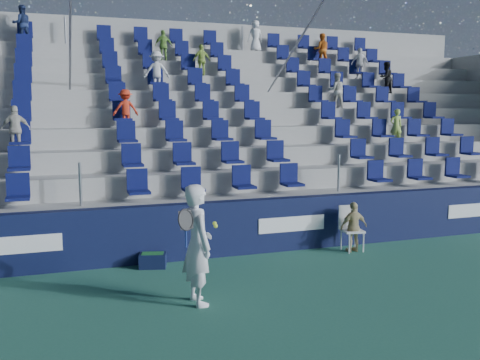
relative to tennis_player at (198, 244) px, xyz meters
The scene contains 7 objects.
ground 1.73m from the tennis_player, 20.71° to the right, with size 70.00×70.00×0.00m, color #2C6752.
sponsor_wall 2.99m from the tennis_player, 63.40° to the left, with size 24.00×0.32×1.20m.
grandstand 7.93m from the tennis_player, 80.32° to the left, with size 24.00×8.17×6.63m.
tennis_player is the anchor object (origin of this frame).
line_judge_chair 4.67m from the tennis_player, 27.63° to the left, with size 0.50×0.51×1.02m.
line_judge 4.60m from the tennis_player, 25.91° to the left, with size 0.66×0.28×1.13m, color tan.
ball_bin 2.43m from the tennis_player, 99.14° to the left, with size 0.60×0.47×0.30m.
Camera 1 is at (-3.44, -7.74, 3.19)m, focal length 40.00 mm.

